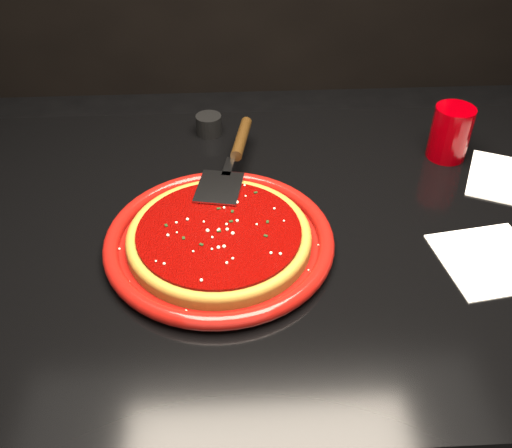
# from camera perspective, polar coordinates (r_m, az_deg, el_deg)

# --- Properties ---
(table) EXTENTS (1.20, 0.80, 0.75)m
(table) POSITION_cam_1_polar(r_m,az_deg,el_deg) (1.23, 2.61, -13.84)
(table) COLOR black
(table) RESTS_ON floor
(plate) EXTENTS (0.48, 0.48, 0.03)m
(plate) POSITION_cam_1_polar(r_m,az_deg,el_deg) (0.91, -3.68, -1.65)
(plate) COLOR maroon
(plate) RESTS_ON table
(pizza_crust) EXTENTS (0.38, 0.38, 0.01)m
(pizza_crust) POSITION_cam_1_polar(r_m,az_deg,el_deg) (0.91, -3.69, -1.45)
(pizza_crust) COLOR brown
(pizza_crust) RESTS_ON plate
(pizza_crust_rim) EXTENTS (0.38, 0.38, 0.02)m
(pizza_crust_rim) POSITION_cam_1_polar(r_m,az_deg,el_deg) (0.90, -3.71, -1.10)
(pizza_crust_rim) COLOR brown
(pizza_crust_rim) RESTS_ON plate
(pizza_sauce) EXTENTS (0.34, 0.34, 0.01)m
(pizza_sauce) POSITION_cam_1_polar(r_m,az_deg,el_deg) (0.90, -3.72, -0.84)
(pizza_sauce) COLOR #6D0200
(pizza_sauce) RESTS_ON plate
(parmesan_dusting) EXTENTS (0.25, 0.25, 0.01)m
(parmesan_dusting) POSITION_cam_1_polar(r_m,az_deg,el_deg) (0.89, -3.74, -0.49)
(parmesan_dusting) COLOR beige
(parmesan_dusting) RESTS_ON plate
(basil_flecks) EXTENTS (0.23, 0.23, 0.00)m
(basil_flecks) POSITION_cam_1_polar(r_m,az_deg,el_deg) (0.89, -3.74, -0.54)
(basil_flecks) COLOR black
(basil_flecks) RESTS_ON plate
(pizza_server) EXTENTS (0.15, 0.33, 0.02)m
(pizza_server) POSITION_cam_1_polar(r_m,az_deg,el_deg) (1.04, -2.37, 6.50)
(pizza_server) COLOR #ABAEB3
(pizza_server) RESTS_ON plate
(cup) EXTENTS (0.08, 0.08, 0.10)m
(cup) POSITION_cam_1_polar(r_m,az_deg,el_deg) (1.16, 18.87, 8.63)
(cup) COLOR #8D0004
(cup) RESTS_ON table
(napkin_a) EXTENTS (0.17, 0.17, 0.00)m
(napkin_a) POSITION_cam_1_polar(r_m,az_deg,el_deg) (0.96, 22.35, -3.38)
(napkin_a) COLOR white
(napkin_a) RESTS_ON table
(napkin_b) EXTENTS (0.20, 0.21, 0.00)m
(napkin_b) POSITION_cam_1_polar(r_m,az_deg,el_deg) (1.16, 24.13, 4.05)
(napkin_b) COLOR white
(napkin_b) RESTS_ON table
(ramekin) EXTENTS (0.07, 0.07, 0.04)m
(ramekin) POSITION_cam_1_polar(r_m,az_deg,el_deg) (1.20, -4.74, 9.87)
(ramekin) COLOR black
(ramekin) RESTS_ON table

